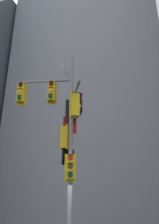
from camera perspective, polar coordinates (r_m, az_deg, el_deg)
The scene contains 2 objects.
building_mid_block at distance 33.10m, azimuth 4.54°, elevation 1.26°, with size 17.97×17.97×29.65m, color #9399A3.
signal_pole_assembly at distance 10.69m, azimuth -4.03°, elevation -2.09°, with size 3.84×2.59×8.96m.
Camera 1 is at (3.61, -9.43, 1.64)m, focal length 37.61 mm.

